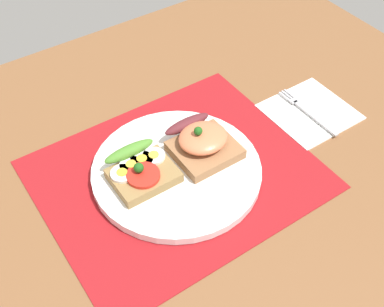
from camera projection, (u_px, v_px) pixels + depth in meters
ground_plane at (177, 181)px, 82.03cm from camera, size 120.00×90.00×3.20cm
placemat at (177, 174)px, 80.76cm from camera, size 42.82×35.61×0.30cm
plate at (177, 171)px, 80.13cm from camera, size 27.31×27.31×1.44cm
sandwich_egg_tomato at (140, 170)px, 77.37cm from camera, size 9.85×9.32×3.91cm
sandwich_salmon at (202, 142)px, 80.83cm from camera, size 10.06×10.66×5.65cm
napkin at (310, 111)px, 91.07cm from camera, size 14.57×14.07×0.60cm
fork at (306, 111)px, 90.49cm from camera, size 1.62×14.43×0.32cm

